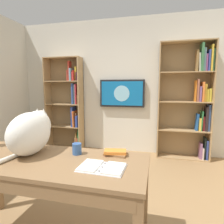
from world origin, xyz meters
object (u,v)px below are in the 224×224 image
Objects in this scene: cat at (32,131)px; coffee_mug at (77,149)px; wall_mounted_tv at (122,93)px; bookshelf_right at (69,104)px; desk_book_stack at (115,153)px; desk at (44,172)px; open_binder at (102,167)px; bookshelf_left at (191,99)px.

coffee_mug is at bearing -171.35° from cat.
cat is at bearing 81.50° from wall_mounted_tv.
bookshelf_right is 9.53× the size of desk_book_stack.
bookshelf_right is 2.63m from desk.
bookshelf_right is 5.77× the size of open_binder.
cat is 0.73m from open_binder.
bookshelf_right is at bearing -68.01° from desk.
bookshelf_right is 2.43m from cat.
coffee_mug is at bearing 9.39° from desk_book_stack.
bookshelf_left is 10.46× the size of desk_book_stack.
desk is (1.49, 2.42, -0.46)m from bookshelf_left.
open_binder is at bearing 68.32° from bookshelf_left.
bookshelf_right is 1.17× the size of desk.
cat is 0.43m from coffee_mug.
bookshelf_left reaches higher than desk.
cat is at bearing 109.11° from bookshelf_right.
wall_mounted_tv is 4.44× the size of desk_book_stack.
bookshelf_right reaches higher than open_binder.
coffee_mug is at bearing 118.00° from bookshelf_right.
bookshelf_right is at bearing -62.00° from coffee_mug.
desk is 4.92× the size of open_binder.
desk_book_stack is at bearing 124.84° from bookshelf_right.
bookshelf_left is 2.36× the size of wall_mounted_tv.
desk_book_stack is (-0.33, -0.05, -0.03)m from coffee_mug.
open_binder is (-0.51, 0.04, 0.11)m from desk.
open_binder is 1.65× the size of desk_book_stack.
cat is (-0.80, 2.30, -0.01)m from bookshelf_right.
cat is at bearing -34.23° from desk.
bookshelf_right is 2.88m from open_binder.
desk is at bearing 86.03° from wall_mounted_tv.
bookshelf_left is 6.34× the size of open_binder.
cat is 6.28× the size of coffee_mug.
cat is (0.18, -0.12, 0.30)m from desk.
coffee_mug is (-1.19, 2.24, -0.16)m from bookshelf_right.
desk is 8.12× the size of desk_book_stack.
bookshelf_left is 2.88m from desk.
cat reaches higher than coffee_mug.
wall_mounted_tv reaches higher than cat.
coffee_mug is 0.34m from desk_book_stack.
desk_book_stack is at bearing -156.31° from desk.
desk is (-0.98, 2.42, -0.32)m from bookshelf_right.
wall_mounted_tv is 9.47× the size of coffee_mug.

